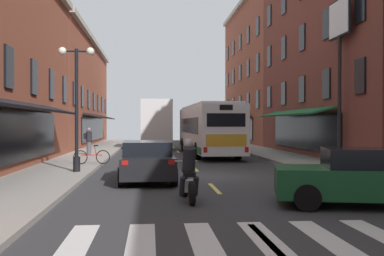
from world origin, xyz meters
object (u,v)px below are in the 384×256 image
at_px(billboard_sign, 340,40).
at_px(transit_bus, 208,129).
at_px(pedestrian_near, 89,140).
at_px(box_truck, 156,124).
at_px(sedan_mid, 147,160).
at_px(sedan_near, 370,177).
at_px(bicycle_near, 92,156).
at_px(motorcycle_rider, 189,174).
at_px(street_lamp_twin, 77,103).

height_order(billboard_sign, transit_bus, billboard_sign).
bearing_deg(pedestrian_near, billboard_sign, 87.30).
distance_m(box_truck, sedan_mid, 21.53).
height_order(sedan_near, sedan_mid, sedan_near).
relative_size(billboard_sign, box_truck, 1.07).
bearing_deg(bicycle_near, box_truck, 78.44).
height_order(motorcycle_rider, bicycle_near, motorcycle_rider).
relative_size(billboard_sign, pedestrian_near, 4.73).
xyz_separation_m(billboard_sign, box_truck, (-8.60, 16.66, -4.03)).
distance_m(transit_bus, sedan_near, 19.29).
height_order(pedestrian_near, street_lamp_twin, street_lamp_twin).
bearing_deg(motorcycle_rider, bicycle_near, 110.50).
relative_size(bicycle_near, street_lamp_twin, 0.34).
xyz_separation_m(transit_bus, street_lamp_twin, (-6.70, -11.34, 1.19)).
bearing_deg(pedestrian_near, transit_bus, 125.33).
height_order(transit_bus, bicycle_near, transit_bus).
relative_size(sedan_mid, pedestrian_near, 2.86).
relative_size(motorcycle_rider, bicycle_near, 1.21).
height_order(billboard_sign, pedestrian_near, billboard_sign).
bearing_deg(transit_bus, sedan_near, -85.04).
xyz_separation_m(transit_bus, sedan_near, (1.67, -19.19, -0.98)).
xyz_separation_m(box_truck, pedestrian_near, (-4.30, -9.08, -1.01)).
distance_m(pedestrian_near, street_lamp_twin, 10.53).
height_order(transit_bus, sedan_near, transit_bus).
relative_size(transit_bus, sedan_near, 2.60).
relative_size(billboard_sign, transit_bus, 0.63).
distance_m(transit_bus, sedan_mid, 14.00).
height_order(box_truck, sedan_mid, box_truck).
xyz_separation_m(billboard_sign, sedan_near, (-3.65, -10.61, -5.33)).
distance_m(sedan_mid, motorcycle_rider, 4.70).
bearing_deg(box_truck, pedestrian_near, -115.31).
relative_size(motorcycle_rider, street_lamp_twin, 0.42).
distance_m(transit_bus, bicycle_near, 10.30).
xyz_separation_m(motorcycle_rider, bicycle_near, (-3.78, 10.11, -0.21)).
relative_size(box_truck, sedan_mid, 1.55).
bearing_deg(sedan_near, bicycle_near, 125.90).
relative_size(box_truck, sedan_near, 1.54).
bearing_deg(box_truck, sedan_near, -79.73).
height_order(billboard_sign, bicycle_near, billboard_sign).
xyz_separation_m(box_truck, street_lamp_twin, (-3.43, -19.41, 0.86)).
relative_size(motorcycle_rider, pedestrian_near, 1.24).
relative_size(box_truck, bicycle_near, 4.33).
bearing_deg(street_lamp_twin, box_truck, 79.98).
height_order(box_truck, street_lamp_twin, street_lamp_twin).
relative_size(bicycle_near, pedestrian_near, 1.02).
bearing_deg(box_truck, billboard_sign, -62.70).
xyz_separation_m(transit_bus, sedan_mid, (-3.89, -13.41, -0.99)).
xyz_separation_m(sedan_near, pedestrian_near, (-9.24, 18.18, 0.29)).
height_order(sedan_mid, motorcycle_rider, motorcycle_rider).
bearing_deg(sedan_near, billboard_sign, 70.99).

